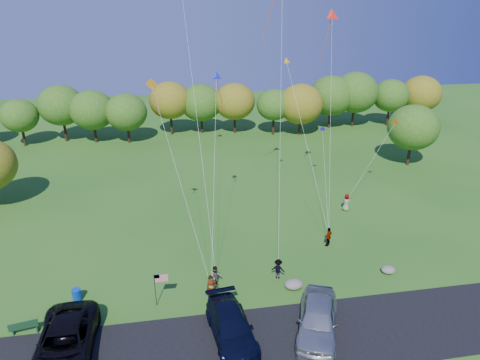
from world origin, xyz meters
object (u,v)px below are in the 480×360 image
object	(u,v)px
minivan_navy	(231,327)
flyer_d	(329,237)
minivan_dark	(65,344)
flyer_b	(216,276)
flyer_c	(278,269)
park_bench	(24,327)
trash_barrel	(77,295)
flyer_e	(346,203)
flyer_a	(211,288)
minivan_silver	(318,319)

from	to	relation	value
minivan_navy	flyer_d	xyz separation A→B (m)	(9.46, 9.07, -0.05)
minivan_dark	flyer_b	xyz separation A→B (m)	(9.13, 5.22, -0.22)
flyer_c	park_bench	size ratio (longest dim) A/B	0.94
flyer_d	minivan_navy	bearing A→B (deg)	2.88
flyer_b	flyer_d	size ratio (longest dim) A/B	0.93
flyer_c	trash_barrel	size ratio (longest dim) A/B	1.71
flyer_b	flyer_e	world-z (taller)	flyer_e
flyer_a	flyer_e	size ratio (longest dim) A/B	1.12
flyer_d	flyer_e	distance (m)	7.00
flyer_c	flyer_e	size ratio (longest dim) A/B	0.91
flyer_b	trash_barrel	world-z (taller)	flyer_b
minivan_silver	flyer_d	distance (m)	10.36
flyer_b	trash_barrel	distance (m)	9.44
flyer_b	flyer_d	distance (m)	10.47
trash_barrel	minivan_dark	bearing A→B (deg)	-86.62
minivan_navy	flyer_a	bearing A→B (deg)	95.00
minivan_navy	flyer_e	world-z (taller)	minivan_navy
park_bench	trash_barrel	distance (m)	3.73
flyer_d	trash_barrel	world-z (taller)	flyer_d
flyer_b	park_bench	size ratio (longest dim) A/B	0.94
flyer_e	minivan_silver	bearing A→B (deg)	107.35
flyer_e	flyer_c	bearing A→B (deg)	91.46
park_bench	minivan_silver	bearing A→B (deg)	-20.50
minivan_silver	flyer_c	xyz separation A→B (m)	(-0.96, 5.81, -0.27)
minivan_silver	trash_barrel	world-z (taller)	minivan_silver
flyer_a	minivan_dark	bearing A→B (deg)	-165.33
flyer_d	trash_barrel	size ratio (longest dim) A/B	1.84
minivan_silver	flyer_d	world-z (taller)	minivan_silver
minivan_navy	trash_barrel	world-z (taller)	minivan_navy
minivan_silver	trash_barrel	xyz separation A→B (m)	(-14.97, 5.59, -0.59)
minivan_silver	flyer_b	distance (m)	7.94
minivan_dark	flyer_c	size ratio (longest dim) A/B	4.38
flyer_a	flyer_d	size ratio (longest dim) A/B	1.15
minivan_navy	flyer_c	distance (m)	6.91
flyer_a	flyer_b	bearing A→B (deg)	64.65
minivan_navy	flyer_d	world-z (taller)	minivan_navy
minivan_silver	flyer_d	size ratio (longest dim) A/B	3.45
minivan_silver	park_bench	xyz separation A→B (m)	(-17.58, 2.91, -0.55)
flyer_d	trash_barrel	distance (m)	19.59
trash_barrel	minivan_navy	bearing A→B (deg)	-28.16
park_bench	trash_barrel	xyz separation A→B (m)	(2.61, 2.68, -0.04)
minivan_dark	trash_barrel	world-z (taller)	minivan_dark
minivan_dark	trash_barrel	xyz separation A→B (m)	(-0.30, 5.12, -0.55)
flyer_b	minivan_navy	bearing A→B (deg)	-83.01
flyer_d	park_bench	world-z (taller)	flyer_d
flyer_c	flyer_e	distance (m)	13.14
minivan_navy	flyer_b	xyz separation A→B (m)	(-0.31, 5.32, -0.10)
flyer_d	flyer_c	bearing A→B (deg)	-5.91
minivan_dark	flyer_e	bearing A→B (deg)	32.59
flyer_d	flyer_e	world-z (taller)	flyer_e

